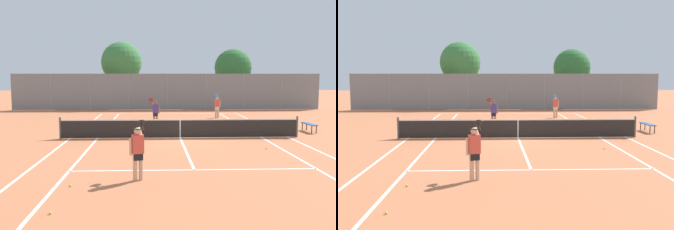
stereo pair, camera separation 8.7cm
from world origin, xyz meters
TOP-DOWN VIEW (x-y plane):
  - ground_plane at (0.00, 0.00)m, footprint 120.00×120.00m
  - court_line_markings at (0.00, 0.00)m, footprint 11.10×23.90m
  - tennis_net at (0.00, 0.00)m, footprint 12.00×0.10m
  - player_near_side at (-1.82, -7.54)m, footprint 0.51×0.85m
  - player_far_left at (-1.20, 4.43)m, footprint 0.71×0.72m
  - player_far_right at (3.37, 8.68)m, footprint 0.55×0.83m
  - loose_tennis_ball_0 at (-3.71, -8.13)m, footprint 0.07×0.07m
  - loose_tennis_ball_1 at (-3.70, -10.24)m, footprint 0.07×0.07m
  - loose_tennis_ball_2 at (3.47, -3.01)m, footprint 0.07×0.07m
  - courtside_bench at (7.34, 1.76)m, footprint 0.36×1.50m
  - back_fence at (0.00, 15.43)m, footprint 28.01×0.08m
  - tree_behind_left at (-4.39, 18.22)m, footprint 3.95×3.95m
  - tree_behind_right at (6.68, 19.13)m, footprint 3.71×3.71m

SIDE VIEW (x-z plane):
  - ground_plane at x=0.00m, z-range 0.00..0.00m
  - court_line_markings at x=0.00m, z-range 0.00..0.01m
  - loose_tennis_ball_0 at x=-3.71m, z-range 0.00..0.07m
  - loose_tennis_ball_1 at x=-3.70m, z-range 0.00..0.07m
  - loose_tennis_ball_2 at x=3.47m, z-range 0.00..0.07m
  - courtside_bench at x=7.34m, z-range 0.18..0.64m
  - tennis_net at x=0.00m, z-range -0.03..1.04m
  - player_near_side at x=-1.82m, z-range 0.04..1.81m
  - player_far_left at x=-1.20m, z-range 0.04..1.81m
  - player_far_right at x=3.37m, z-range 0.04..1.81m
  - back_fence at x=0.00m, z-range 0.00..3.30m
  - tree_behind_right at x=6.68m, z-range 0.90..6.66m
  - tree_behind_left at x=-4.39m, z-range 1.06..7.41m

